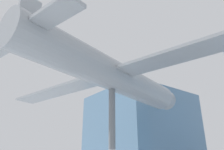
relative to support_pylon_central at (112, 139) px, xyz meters
The scene contains 3 objects.
glass_pavilion_left 15.82m from the support_pylon_central, 129.21° to the left, with size 10.63×11.58×10.70m.
support_pylon_central is the anchor object (origin of this frame).
suspended_airplane 4.15m from the support_pylon_central, 104.62° to the left, with size 21.29×16.01×3.15m.
Camera 1 is at (10.91, -8.13, 1.78)m, focal length 35.00 mm.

